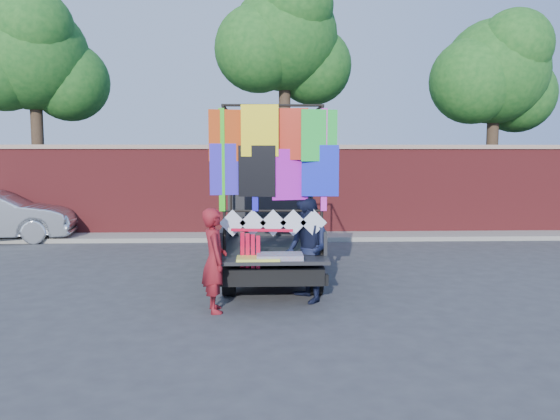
{
  "coord_description": "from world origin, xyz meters",
  "views": [
    {
      "loc": [
        0.25,
        -8.71,
        2.38
      ],
      "look_at": [
        0.57,
        0.09,
        1.46
      ],
      "focal_mm": 35.0,
      "sensor_mm": 36.0,
      "label": 1
    }
  ],
  "objects": [
    {
      "name": "tree_mid",
      "position": [
        1.02,
        8.12,
        5.7
      ],
      "size": [
        4.2,
        3.3,
        7.73
      ],
      "color": "#38281C",
      "rests_on": "ground"
    },
    {
      "name": "woman",
      "position": [
        -0.44,
        -0.65,
        0.78
      ],
      "size": [
        0.49,
        0.64,
        1.57
      ],
      "primitive_type": "imported",
      "rotation": [
        0.0,
        0.0,
        1.79
      ],
      "color": "maroon",
      "rests_on": "ground"
    },
    {
      "name": "streamer_bundle",
      "position": [
        0.17,
        -0.41,
        1.0
      ],
      "size": [
        0.96,
        0.17,
        0.66
      ],
      "color": "red",
      "rests_on": "ground"
    },
    {
      "name": "brick_wall",
      "position": [
        0.0,
        7.0,
        1.33
      ],
      "size": [
        30.0,
        0.45,
        2.61
      ],
      "color": "maroon",
      "rests_on": "ground"
    },
    {
      "name": "tree_right",
      "position": [
        7.52,
        8.12,
        4.75
      ],
      "size": [
        4.2,
        3.3,
        6.62
      ],
      "color": "#38281C",
      "rests_on": "ground"
    },
    {
      "name": "tree_left",
      "position": [
        -6.48,
        8.12,
        5.12
      ],
      "size": [
        4.2,
        3.3,
        7.05
      ],
      "color": "#38281C",
      "rests_on": "ground"
    },
    {
      "name": "curb",
      "position": [
        0.0,
        6.3,
        0.06
      ],
      "size": [
        30.0,
        1.2,
        0.12
      ],
      "primitive_type": "cube",
      "color": "gray",
      "rests_on": "ground"
    },
    {
      "name": "pickup_truck",
      "position": [
        0.45,
        2.23,
        0.79
      ],
      "size": [
        1.98,
        4.97,
        3.13
      ],
      "color": "black",
      "rests_on": "ground"
    },
    {
      "name": "man",
      "position": [
        0.99,
        -0.15,
        0.83
      ],
      "size": [
        0.85,
        0.97,
        1.67
      ],
      "primitive_type": "imported",
      "rotation": [
        0.0,
        0.0,
        -1.26
      ],
      "color": "#141933",
      "rests_on": "ground"
    },
    {
      "name": "ground",
      "position": [
        0.0,
        0.0,
        0.0
      ],
      "size": [
        90.0,
        90.0,
        0.0
      ],
      "primitive_type": "plane",
      "color": "#38383A",
      "rests_on": "ground"
    }
  ]
}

